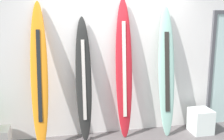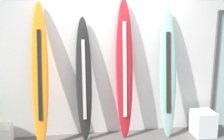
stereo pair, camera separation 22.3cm
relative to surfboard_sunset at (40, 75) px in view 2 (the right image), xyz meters
The scene contains 7 objects.
wall_back 1.29m from the surfboard_sunset, 15.19° to the left, with size 7.20×0.20×2.80m, color white.
surfboard_sunset is the anchor object (origin of this frame).
surfboard_charcoal 0.68m from the surfboard_sunset, ahead, with size 0.25×0.29×1.98m.
surfboard_crimson 1.32m from the surfboard_sunset, ahead, with size 0.28×0.29×2.27m.
surfboard_seafoam 2.04m from the surfboard_sunset, ahead, with size 0.30×0.39×2.15m.
display_block_left 1.12m from the surfboard_sunset, behind, with size 0.32×0.32×0.34m.
display_block_center 2.81m from the surfboard_sunset, ahead, with size 0.35×0.35×0.41m.
Camera 2 is at (-0.66, -2.80, 1.90)m, focal length 39.51 mm.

